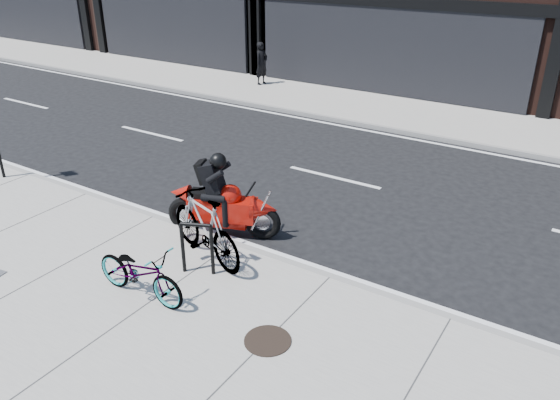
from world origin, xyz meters
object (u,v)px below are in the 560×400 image
Objects in this scene: bicycle_rear at (205,227)px; pedestrian at (262,63)px; manhole_cover at (268,341)px; motorcycle at (228,203)px; bike_rack at (197,244)px; bicycle_front at (140,272)px.

pedestrian is at bearing -132.15° from bicycle_rear.
motorcycle is at bearing 136.75° from manhole_cover.
bicycle_rear reaches higher than bike_rack.
bicycle_front is at bearing -175.37° from manhole_cover.
bicycle_front is at bearing 13.29° from bicycle_rear.
bike_rack is 0.59× the size of pedestrian.
manhole_cover is (1.92, -0.81, -0.54)m from bike_rack.
pedestrian is at bearing 100.81° from motorcycle.
manhole_cover is (2.11, -1.25, -0.59)m from bicycle_rear.
bike_rack is 13.05m from pedestrian.
motorcycle reaches higher than manhole_cover.
bike_rack reaches higher than manhole_cover.
bicycle_front is 1.08× the size of pedestrian.
bike_rack is 1.41× the size of manhole_cover.
bicycle_rear is at bearing 112.67° from bike_rack.
bicycle_front is at bearing -106.54° from bike_rack.
bicycle_front is 0.78× the size of motorcycle.
pedestrian is at bearing 119.81° from bike_rack.
bicycle_rear reaches higher than bicycle_front.
pedestrian reaches higher than manhole_cover.
motorcycle is at bearing -144.81° from bicycle_rear.
motorcycle is (-0.21, 2.47, 0.11)m from bicycle_front.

